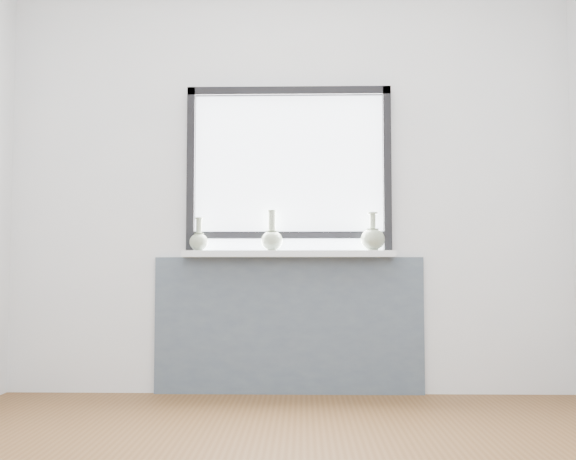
{
  "coord_description": "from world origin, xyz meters",
  "views": [
    {
      "loc": [
        0.09,
        -2.3,
        0.79
      ],
      "look_at": [
        0.0,
        1.55,
        1.02
      ],
      "focal_mm": 40.0,
      "sensor_mm": 36.0,
      "label": 1
    }
  ],
  "objects_px": {
    "vase_a": "(199,240)",
    "windowsill": "(289,254)",
    "vase_c": "(373,238)",
    "vase_b": "(272,238)"
  },
  "relations": [
    {
      "from": "vase_a",
      "to": "vase_b",
      "type": "xyz_separation_m",
      "value": [
        0.46,
        0.03,
        0.01
      ]
    },
    {
      "from": "vase_c",
      "to": "windowsill",
      "type": "bearing_deg",
      "value": 177.13
    },
    {
      "from": "vase_a",
      "to": "vase_b",
      "type": "distance_m",
      "value": 0.46
    },
    {
      "from": "vase_c",
      "to": "vase_b",
      "type": "bearing_deg",
      "value": 177.4
    },
    {
      "from": "windowsill",
      "to": "vase_c",
      "type": "xyz_separation_m",
      "value": [
        0.52,
        -0.03,
        0.1
      ]
    },
    {
      "from": "vase_a",
      "to": "vase_b",
      "type": "height_order",
      "value": "vase_b"
    },
    {
      "from": "vase_a",
      "to": "vase_c",
      "type": "height_order",
      "value": "vase_c"
    },
    {
      "from": "windowsill",
      "to": "vase_b",
      "type": "relative_size",
      "value": 5.15
    },
    {
      "from": "vase_a",
      "to": "windowsill",
      "type": "bearing_deg",
      "value": 2.45
    },
    {
      "from": "windowsill",
      "to": "vase_a",
      "type": "bearing_deg",
      "value": -177.55
    }
  ]
}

